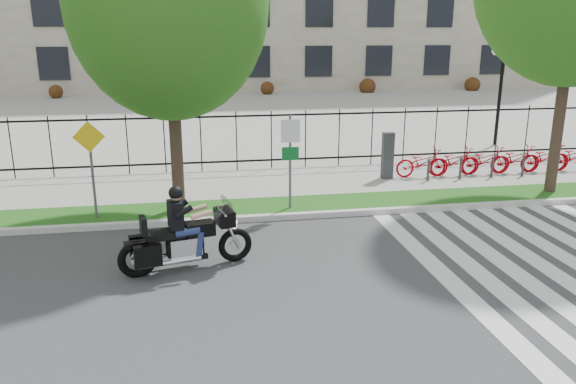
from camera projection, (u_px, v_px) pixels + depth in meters
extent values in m
plane|color=#3A3A3C|center=(339.00, 285.00, 10.88)|extent=(120.00, 120.00, 0.00)
cube|color=beige|center=(299.00, 216.00, 14.74)|extent=(60.00, 0.20, 0.15)
cube|color=#1E5916|center=(293.00, 206.00, 15.55)|extent=(60.00, 1.50, 0.15)
cube|color=gray|center=(279.00, 183.00, 17.92)|extent=(60.00, 3.50, 0.15)
cube|color=gray|center=(235.00, 111.00, 34.56)|extent=(80.00, 34.00, 0.10)
cylinder|color=black|center=(499.00, 100.00, 23.34)|extent=(0.14, 0.14, 4.00)
cylinder|color=black|center=(504.00, 53.00, 22.82)|extent=(0.06, 0.70, 0.70)
sphere|color=white|center=(496.00, 51.00, 22.73)|extent=(0.36, 0.36, 0.36)
sphere|color=white|center=(512.00, 51.00, 22.85)|extent=(0.36, 0.36, 0.36)
cylinder|color=#36261D|center=(176.00, 140.00, 14.51)|extent=(0.32, 0.32, 3.76)
ellipsoid|color=#1D5C15|center=(168.00, 3.00, 13.58)|extent=(4.94, 4.94, 5.68)
cylinder|color=#36261D|center=(560.00, 114.00, 16.18)|extent=(0.32, 0.32, 4.57)
cube|color=#2D2D33|center=(388.00, 156.00, 18.03)|extent=(0.35, 0.25, 1.50)
imported|color=#A30009|center=(422.00, 163.00, 18.30)|extent=(1.79, 0.62, 0.94)
cylinder|color=#2D2D33|center=(428.00, 170.00, 17.86)|extent=(0.08, 0.08, 0.70)
imported|color=#A30009|center=(454.00, 161.00, 18.48)|extent=(1.79, 0.62, 0.94)
cylinder|color=#2D2D33|center=(461.00, 168.00, 18.04)|extent=(0.08, 0.08, 0.70)
imported|color=#A30009|center=(485.00, 160.00, 18.66)|extent=(1.79, 0.62, 0.94)
cylinder|color=#2D2D33|center=(492.00, 167.00, 18.22)|extent=(0.08, 0.08, 0.70)
imported|color=#A30009|center=(515.00, 159.00, 18.84)|extent=(1.79, 0.62, 0.94)
cylinder|color=#2D2D33|center=(523.00, 166.00, 18.40)|extent=(0.08, 0.08, 0.70)
imported|color=#A30009|center=(545.00, 158.00, 19.02)|extent=(1.79, 0.62, 0.94)
cylinder|color=#2D2D33|center=(554.00, 164.00, 18.58)|extent=(0.08, 0.08, 0.70)
imported|color=#A30009|center=(574.00, 157.00, 19.20)|extent=(1.79, 0.62, 0.94)
cylinder|color=#59595B|center=(290.00, 163.00, 14.83)|extent=(0.07, 0.07, 2.50)
cube|color=white|center=(290.00, 131.00, 14.56)|extent=(0.50, 0.03, 0.60)
cube|color=#0C6626|center=(290.00, 154.00, 14.72)|extent=(0.45, 0.03, 0.35)
cylinder|color=#59595B|center=(92.00, 172.00, 14.02)|extent=(0.07, 0.07, 2.40)
cube|color=yellow|center=(89.00, 137.00, 13.73)|extent=(0.78, 0.03, 0.78)
torus|color=black|center=(235.00, 245.00, 11.93)|extent=(0.75, 0.30, 0.74)
torus|color=black|center=(138.00, 259.00, 11.17)|extent=(0.80, 0.33, 0.78)
cube|color=black|center=(225.00, 217.00, 11.67)|extent=(0.45, 0.65, 0.32)
cube|color=#26262B|center=(228.00, 205.00, 11.63)|extent=(0.28, 0.56, 0.33)
cube|color=silver|center=(185.00, 247.00, 11.49)|extent=(0.71, 0.50, 0.43)
cube|color=black|center=(200.00, 229.00, 11.52)|extent=(0.66, 0.49, 0.28)
cube|color=black|center=(166.00, 234.00, 11.26)|extent=(0.82, 0.55, 0.15)
cube|color=black|center=(143.00, 226.00, 11.04)|extent=(0.19, 0.38, 0.36)
cube|color=black|center=(148.00, 256.00, 10.89)|extent=(0.56, 0.29, 0.43)
cube|color=black|center=(143.00, 245.00, 11.46)|extent=(0.56, 0.29, 0.43)
cube|color=black|center=(175.00, 215.00, 11.24)|extent=(0.35, 0.48, 0.56)
sphere|color=tan|center=(176.00, 195.00, 11.14)|extent=(0.25, 0.25, 0.25)
sphere|color=black|center=(176.00, 193.00, 11.13)|extent=(0.29, 0.29, 0.29)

